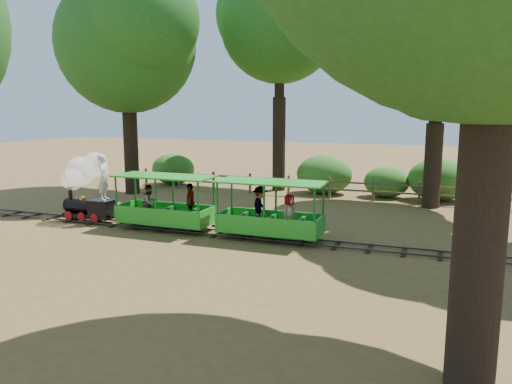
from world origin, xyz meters
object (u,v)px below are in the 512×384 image
(carriage_front, at_px, (166,207))
(fence, at_px, (309,185))
(carriage_rear, at_px, (270,215))
(locomotive, at_px, (86,181))

(carriage_front, distance_m, fence, 8.54)
(carriage_front, bearing_deg, carriage_rear, 0.59)
(locomotive, bearing_deg, carriage_rear, -0.38)
(carriage_rear, distance_m, fence, 8.02)
(fence, bearing_deg, carriage_rear, -84.09)
(locomotive, bearing_deg, carriage_front, -1.45)
(locomotive, xyz_separation_m, carriage_rear, (7.21, -0.05, -0.69))
(locomotive, distance_m, fence, 10.22)
(locomotive, xyz_separation_m, fence, (6.38, 7.93, -0.93))
(carriage_front, xyz_separation_m, fence, (2.94, 8.02, -0.22))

